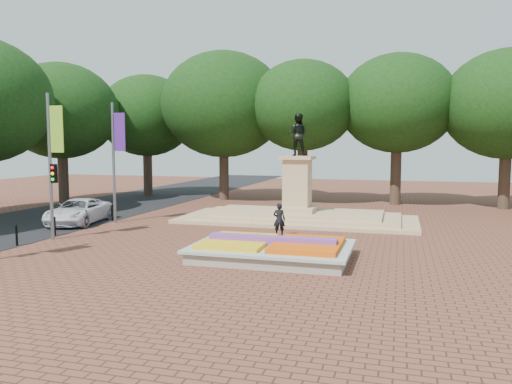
{
  "coord_description": "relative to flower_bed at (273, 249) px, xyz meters",
  "views": [
    {
      "loc": [
        5.87,
        -21.12,
        4.57
      ],
      "look_at": [
        -1.06,
        2.81,
        2.2
      ],
      "focal_mm": 35.0,
      "sensor_mm": 36.0,
      "label": 1
    }
  ],
  "objects": [
    {
      "name": "van",
      "position": [
        -13.03,
        5.55,
        0.33
      ],
      "size": [
        3.21,
        5.44,
        1.42
      ],
      "primitive_type": "imported",
      "rotation": [
        0.0,
        0.0,
        0.17
      ],
      "color": "silver",
      "rests_on": "ground"
    },
    {
      "name": "pedestrian",
      "position": [
        -0.9,
        4.88,
        0.46
      ],
      "size": [
        0.64,
        0.44,
        1.67
      ],
      "primitive_type": "imported",
      "rotation": [
        0.0,
        0.0,
        3.21
      ],
      "color": "black",
      "rests_on": "ground"
    },
    {
      "name": "banner_poles",
      "position": [
        -11.1,
        0.69,
        3.5
      ],
      "size": [
        0.88,
        11.17,
        7.0
      ],
      "color": "slate",
      "rests_on": "ground"
    },
    {
      "name": "ground",
      "position": [
        -1.03,
        2.0,
        -0.38
      ],
      "size": [
        90.0,
        90.0,
        0.0
      ],
      "primitive_type": "plane",
      "color": "brown",
      "rests_on": "ground"
    },
    {
      "name": "tree_row_back",
      "position": [
        1.31,
        20.0,
        6.29
      ],
      "size": [
        44.8,
        8.8,
        10.43
      ],
      "color": "#33241C",
      "rests_on": "ground"
    },
    {
      "name": "monument",
      "position": [
        -1.03,
        10.0,
        0.5
      ],
      "size": [
        14.0,
        6.0,
        6.4
      ],
      "color": "tan",
      "rests_on": "ground"
    },
    {
      "name": "flower_bed",
      "position": [
        0.0,
        0.0,
        0.0
      ],
      "size": [
        6.3,
        4.3,
        0.91
      ],
      "color": "gray",
      "rests_on": "ground"
    },
    {
      "name": "bollard_row",
      "position": [
        -11.73,
        0.5,
        0.15
      ],
      "size": [
        0.12,
        13.12,
        0.98
      ],
      "color": "black",
      "rests_on": "ground"
    },
    {
      "name": "asphalt_street",
      "position": [
        -16.03,
        7.0,
        -0.37
      ],
      "size": [
        9.0,
        90.0,
        0.02
      ],
      "primitive_type": "cube",
      "color": "black",
      "rests_on": "ground"
    }
  ]
}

